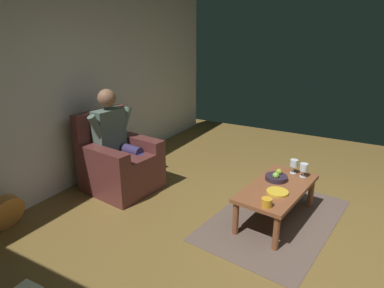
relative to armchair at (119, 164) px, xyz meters
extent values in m
plane|color=brown|center=(0.11, 2.38, -0.33)|extent=(7.11, 7.11, 0.00)
cube|color=silver|center=(0.11, -0.60, 1.05)|extent=(6.33, 0.06, 2.77)
cube|color=brown|center=(-0.23, 1.93, -0.33)|extent=(1.89, 1.33, 0.01)
cube|color=#592A27|center=(0.01, 0.04, -0.14)|extent=(0.84, 0.89, 0.38)
cube|color=#592A27|center=(0.01, 0.10, 0.10)|extent=(0.49, 0.73, 0.10)
cube|color=#592A27|center=(-0.28, 0.08, 0.17)|extent=(0.27, 0.82, 0.24)
cube|color=#592A27|center=(0.29, 0.01, 0.17)|extent=(0.27, 0.82, 0.24)
cube|color=#592A27|center=(-0.04, -0.30, 0.35)|extent=(0.76, 0.21, 0.59)
cube|color=#4D6155|center=(-0.02, -0.13, 0.41)|extent=(0.41, 0.23, 0.52)
sphere|color=brown|center=(-0.02, -0.13, 0.81)|extent=(0.22, 0.22, 0.22)
cylinder|color=#312950|center=(-0.11, 0.08, 0.16)|extent=(0.18, 0.40, 0.13)
cylinder|color=#312950|center=(-0.09, 0.27, -0.09)|extent=(0.13, 0.13, 0.48)
cylinder|color=#4D6155|center=(-0.24, -0.05, 0.53)|extent=(0.21, 0.11, 0.29)
cylinder|color=#312950|center=(0.13, 0.05, 0.16)|extent=(0.18, 0.40, 0.13)
cylinder|color=#312950|center=(0.15, 0.24, -0.09)|extent=(0.13, 0.13, 0.48)
cylinder|color=#4D6155|center=(0.22, -0.11, 0.53)|extent=(0.21, 0.11, 0.29)
cube|color=brown|center=(-0.23, 1.93, 0.04)|extent=(1.12, 0.65, 0.04)
cylinder|color=brown|center=(-0.68, 2.20, -0.16)|extent=(0.06, 0.06, 0.35)
cylinder|color=brown|center=(0.28, 2.08, -0.16)|extent=(0.06, 0.06, 0.35)
cylinder|color=brown|center=(-0.73, 1.78, -0.16)|extent=(0.06, 0.06, 0.35)
cylinder|color=brown|center=(0.22, 1.66, -0.16)|extent=(0.06, 0.06, 0.35)
cylinder|color=#B87836|center=(1.27, -0.39, -0.15)|extent=(0.37, 0.19, 0.38)
cylinder|color=black|center=(1.27, -0.34, -0.13)|extent=(0.10, 0.03, 0.10)
cylinder|color=silver|center=(-0.59, 2.11, 0.06)|extent=(0.07, 0.07, 0.01)
cylinder|color=silver|center=(-0.59, 2.11, 0.10)|extent=(0.01, 0.01, 0.07)
cylinder|color=silver|center=(-0.59, 2.11, 0.17)|extent=(0.08, 0.08, 0.08)
cylinder|color=#590C19|center=(-0.59, 2.11, 0.15)|extent=(0.07, 0.07, 0.03)
cylinder|color=silver|center=(-0.64, 1.99, 0.06)|extent=(0.07, 0.07, 0.01)
cylinder|color=silver|center=(-0.64, 1.99, 0.10)|extent=(0.01, 0.01, 0.08)
cylinder|color=silver|center=(-0.64, 1.99, 0.18)|extent=(0.08, 0.08, 0.08)
cylinder|color=#590C19|center=(-0.64, 1.99, 0.16)|extent=(0.07, 0.07, 0.03)
cylinder|color=#2C202E|center=(-0.37, 1.87, 0.08)|extent=(0.23, 0.23, 0.05)
sphere|color=#74AE41|center=(-0.32, 1.88, 0.13)|extent=(0.07, 0.07, 0.07)
sphere|color=olive|center=(-0.43, 1.88, 0.13)|extent=(0.07, 0.07, 0.07)
cylinder|color=gold|center=(-0.07, 1.97, 0.07)|extent=(0.21, 0.21, 0.02)
cylinder|color=gold|center=(0.23, 1.95, 0.10)|extent=(0.10, 0.10, 0.08)
camera|label=1|loc=(2.92, 2.68, 1.61)|focal=31.38mm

